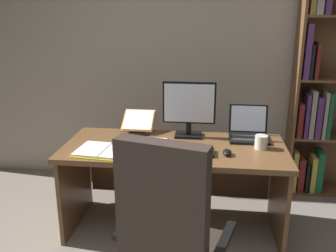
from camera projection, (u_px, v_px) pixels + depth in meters
The scene contains 13 objects.
wall_back at pixel (194, 48), 3.62m from camera, with size 5.70×0.12×2.70m, color #A89E8E.
desk at pixel (175, 165), 2.97m from camera, with size 1.69×0.74×0.71m.
bookshelf at pixel (334, 87), 3.38m from camera, with size 0.95×0.27×2.21m.
office_chair at pixel (170, 246), 2.04m from camera, with size 0.69×0.60×1.11m.
monitor at pixel (189, 110), 2.99m from camera, with size 0.43×0.16×0.45m.
laptop at pixel (249, 132), 3.00m from camera, with size 0.31×0.30×0.25m.
keyboard at pixel (185, 152), 2.69m from camera, with size 0.42×0.15×0.02m, color black.
computer_mouse at pixel (227, 152), 2.65m from camera, with size 0.06×0.10×0.04m, color black.
reading_stand_with_book at pixel (138, 122), 3.15m from camera, with size 0.27×0.29×0.16m.
open_binder at pixel (106, 151), 2.71m from camera, with size 0.45×0.35×0.02m.
notepad at pixel (155, 142), 2.90m from camera, with size 0.15×0.21×0.01m, color white.
pen at pixel (158, 141), 2.89m from camera, with size 0.01×0.01×0.14m, color black.
coffee_mug at pixel (261, 142), 2.77m from camera, with size 0.10×0.10×0.10m, color silver.
Camera 1 is at (0.18, -1.41, 1.70)m, focal length 39.85 mm.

